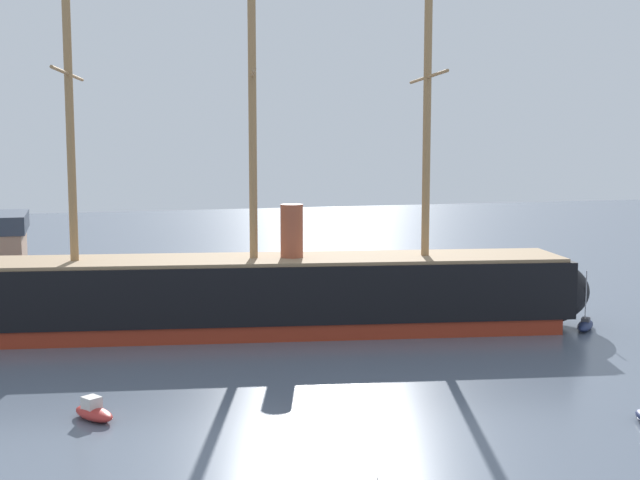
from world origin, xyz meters
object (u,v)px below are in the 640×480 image
object	(u,v)px
tall_ship	(254,293)
sailboat_far_right	(585,325)
motorboat_alongside_bow	(94,412)
motorboat_distant_centre	(255,308)

from	to	relation	value
tall_ship	sailboat_far_right	world-z (taller)	tall_ship
tall_ship	motorboat_alongside_bow	xyz separation A→B (m)	(-14.91, -20.88, -3.14)
tall_ship	sailboat_far_right	distance (m)	30.99
motorboat_alongside_bow	sailboat_far_right	distance (m)	46.52
motorboat_alongside_bow	sailboat_far_right	size ratio (longest dim) A/B	0.66
tall_ship	motorboat_distant_centre	bearing A→B (deg)	77.37
motorboat_alongside_bow	motorboat_distant_centre	bearing A→B (deg)	60.04
motorboat_alongside_bow	motorboat_distant_centre	size ratio (longest dim) A/B	1.00
tall_ship	motorboat_distant_centre	world-z (taller)	tall_ship
sailboat_far_right	motorboat_distant_centre	world-z (taller)	sailboat_far_right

